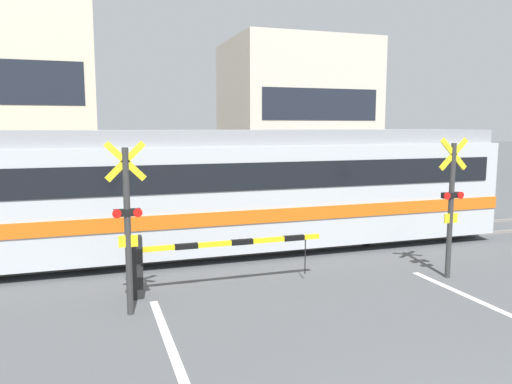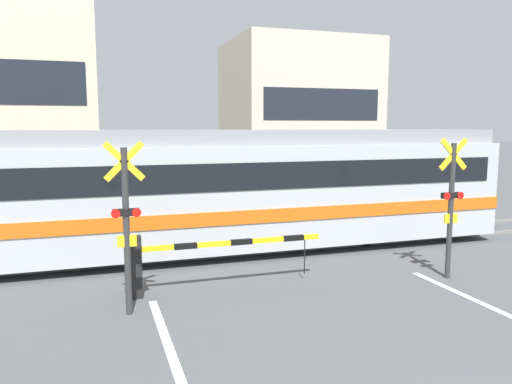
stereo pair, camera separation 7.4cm
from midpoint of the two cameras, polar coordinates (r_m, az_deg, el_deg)
The scene contains 9 objects.
rail_track_near at distance 12.64m, azimuth -0.31°, elevation -6.97°, with size 50.00×0.10×0.08m.
rail_track_far at distance 13.97m, azimuth -2.16°, elevation -5.57°, with size 50.00×0.10×0.08m.
commuter_train at distance 12.48m, azimuth -13.38°, elevation 0.24°, with size 19.12×2.96×3.11m.
crossing_barrier_near at distance 9.75m, azimuth -8.12°, elevation -7.13°, with size 3.83×0.20×1.19m.
crossing_barrier_far at distance 16.63m, azimuth 2.75°, elevation -0.95°, with size 3.83×0.20×1.19m.
crossing_signal_left at distance 8.65m, azimuth -14.72°, elevation -3.19°, with size 0.68×0.15×2.97m.
crossing_signal_right at distance 11.21m, azimuth 21.23°, elevation -1.04°, with size 0.68×0.15×2.97m.
building_left_of_street at distance 26.03m, azimuth -24.30°, elevation 9.79°, with size 5.63×6.51×9.05m.
building_right_of_street at distance 28.13m, azimuth 4.42°, elevation 8.91°, with size 7.37×6.51×7.77m.
Camera 1 is at (-3.88, -2.38, 3.21)m, focal length 35.00 mm.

